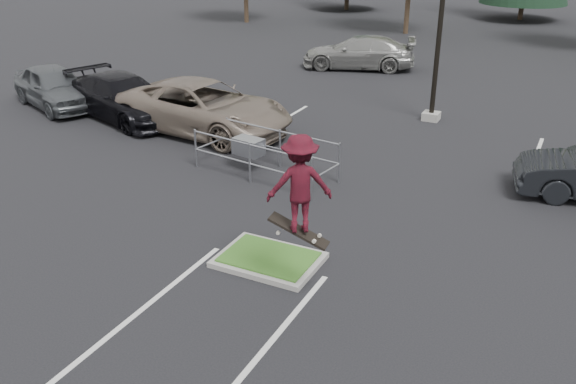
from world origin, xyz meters
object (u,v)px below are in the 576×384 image
at_px(skateboarder, 299,184).
at_px(car_l_black, 123,97).
at_px(car_far_silver, 360,53).
at_px(cart_corral, 252,147).
at_px(car_l_grey, 54,87).
at_px(car_l_tan, 203,107).

distance_m(skateboarder, car_l_black, 13.87).
bearing_deg(skateboarder, car_far_silver, -106.27).
height_order(cart_corral, car_l_black, car_l_black).
xyz_separation_m(car_l_black, car_l_grey, (-3.50, 0.00, 0.01)).
distance_m(car_l_black, car_far_silver, 13.06).
xyz_separation_m(car_l_black, car_far_silver, (5.00, 12.06, -0.01)).
bearing_deg(car_l_tan, skateboarder, -131.16).
bearing_deg(car_far_silver, cart_corral, -8.83).
height_order(cart_corral, car_l_grey, car_l_grey).
xyz_separation_m(cart_corral, car_far_silver, (-2.03, 14.54, 0.06)).
relative_size(car_l_grey, car_far_silver, 0.87).
bearing_deg(car_far_silver, skateboarder, 0.41).
distance_m(cart_corral, car_far_silver, 14.68).
bearing_deg(car_far_silver, car_l_grey, -51.94).
relative_size(car_l_black, car_far_silver, 1.01).
xyz_separation_m(car_l_tan, car_l_grey, (-7.14, 0.00, -0.07)).
height_order(cart_corral, car_l_tan, car_l_tan).
height_order(car_l_black, car_l_grey, car_l_grey).
distance_m(skateboarder, car_far_silver, 21.07).
xyz_separation_m(cart_corral, car_l_black, (-7.03, 2.48, 0.07)).
height_order(skateboarder, car_l_grey, skateboarder).
bearing_deg(cart_corral, car_l_grey, 175.52).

